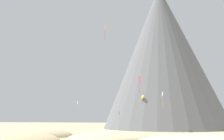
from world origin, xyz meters
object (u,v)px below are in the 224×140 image
bush_near_right (81,136)px  kite_pink_low (139,81)px  bush_near_left (89,139)px  kite_gold_low (142,97)px  kite_yellow_low (78,102)px  kite_rainbow_low (119,114)px  kite_orange_high (105,31)px  kite_white_low (162,94)px  rock_massif (161,60)px

bush_near_right → kite_pink_low: (13.82, -0.17, 12.40)m
bush_near_left → kite_gold_low: (8.34, 39.11, 11.62)m
kite_yellow_low → kite_rainbow_low: kite_yellow_low is taller
kite_orange_high → kite_white_low: kite_orange_high is taller
bush_near_left → kite_pink_low: 17.36m
rock_massif → kite_orange_high: rock_massif is taller
bush_near_left → kite_white_low: size_ratio=0.47×
kite_white_low → kite_orange_high: bearing=-88.0°
kite_gold_low → kite_yellow_low: 23.72m
rock_massif → kite_yellow_low: rock_massif is taller
kite_gold_low → kite_orange_high: bearing=-90.0°
rock_massif → kite_white_low: bearing=-92.5°
bush_near_left → kite_rainbow_low: (1.29, 30.42, 5.46)m
rock_massif → kite_gold_low: rock_massif is taller
kite_white_low → kite_gold_low: bearing=-133.5°
kite_pink_low → kite_yellow_low: bearing=-42.1°
kite_rainbow_low → kite_gold_low: bearing=8.2°
bush_near_right → kite_orange_high: bearing=88.7°
kite_yellow_low → kite_white_low: (30.51, -1.87, 2.26)m
bush_near_left → kite_white_low: (15.45, 33.92, 11.92)m
rock_massif → kite_orange_high: size_ratio=15.16×
kite_orange_high → kite_yellow_low: (-11.38, 5.03, -25.18)m
bush_near_left → kite_pink_low: kite_pink_low is taller
bush_near_right → kite_orange_high: size_ratio=0.21×
kite_yellow_low → kite_pink_low: size_ratio=0.37×
kite_pink_low → kite_gold_low: bearing=-80.7°
kite_gold_low → kite_rainbow_low: 12.77m
kite_gold_low → kite_yellow_low: size_ratio=1.24×
kite_pink_low → kite_white_low: 27.22m
bush_near_right → kite_white_low: kite_white_low is taller
rock_massif → kite_pink_low: rock_massif is taller
kite_yellow_low → kite_orange_high: bearing=78.0°
kite_rainbow_low → kite_white_low: size_ratio=0.57×
kite_orange_high → kite_yellow_low: bearing=-129.9°
bush_near_right → kite_yellow_low: bearing=111.0°
kite_white_low → bush_near_right: bearing=-44.0°
bush_near_left → kite_pink_low: (9.62, 7.34, 12.45)m
rock_massif → kite_white_low: rock_massif is taller
bush_near_left → bush_near_right: bearing=119.2°
bush_near_right → kite_pink_low: bearing=-0.7°
kite_rainbow_low → kite_white_low: bearing=-28.8°
bush_near_right → kite_gold_low: size_ratio=0.58×
bush_near_left → bush_near_right: 8.60m
bush_near_right → rock_massif: (20.81, 53.67, 30.85)m
rock_massif → kite_white_low: (-1.17, -27.26, -18.98)m
kite_rainbow_low → bush_near_left: bearing=-135.2°
kite_orange_high → kite_rainbow_low: kite_orange_high is taller
kite_pink_low → bush_near_right: bearing=6.3°
kite_pink_low → kite_white_low: bearing=-95.4°
kite_gold_low → kite_rainbow_low: kite_gold_low is taller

